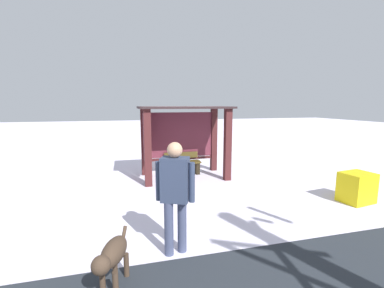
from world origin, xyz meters
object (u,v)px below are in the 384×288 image
at_px(bus_shelter, 180,131).
at_px(dog, 112,256).
at_px(grit_bin, 357,187).
at_px(person_walking, 175,190).
at_px(bench_left_inside, 182,164).

xyz_separation_m(bus_shelter, dog, (-1.90, -4.88, -1.02)).
bearing_deg(grit_bin, bus_shelter, 137.09).
bearing_deg(dog, bus_shelter, 68.76).
bearing_deg(person_walking, dog, -146.96).
height_order(bench_left_inside, dog, bench_left_inside).
relative_size(bus_shelter, bench_left_inside, 2.32).
distance_m(bus_shelter, dog, 5.34).
height_order(person_walking, dog, person_walking).
bearing_deg(bus_shelter, dog, -111.24).
bearing_deg(bench_left_inside, dog, -111.65).
relative_size(person_walking, dog, 1.96).
bearing_deg(bus_shelter, person_walking, -103.02).
xyz_separation_m(bus_shelter, bench_left_inside, (0.10, 0.15, -1.14)).
xyz_separation_m(dog, grit_bin, (5.43, 1.60, -0.09)).
height_order(bus_shelter, person_walking, bus_shelter).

